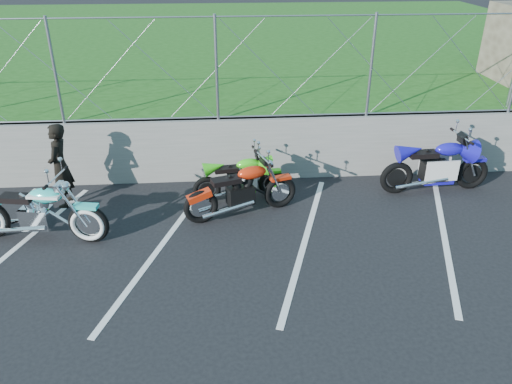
{
  "coord_description": "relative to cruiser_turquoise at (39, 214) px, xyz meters",
  "views": [
    {
      "loc": [
        1.02,
        -6.03,
        4.52
      ],
      "look_at": [
        1.59,
        1.3,
        0.77
      ],
      "focal_mm": 35.0,
      "sensor_mm": 36.0,
      "label": 1
    }
  ],
  "objects": [
    {
      "name": "ground",
      "position": [
        1.98,
        -1.34,
        -0.48
      ],
      "size": [
        90.0,
        90.0,
        0.0
      ],
      "primitive_type": "plane",
      "color": "black",
      "rests_on": "ground"
    },
    {
      "name": "sportbike_blue",
      "position": [
        7.24,
        1.27,
        0.02
      ],
      "size": [
        2.24,
        0.8,
        1.16
      ],
      "rotation": [
        0.0,
        0.0,
        0.06
      ],
      "color": "black",
      "rests_on": "ground"
    },
    {
      "name": "sportbike_green",
      "position": [
        3.37,
        1.21,
        -0.07
      ],
      "size": [
        1.81,
        0.64,
        0.94
      ],
      "rotation": [
        0.0,
        0.0,
        0.16
      ],
      "color": "black",
      "rests_on": "ground"
    },
    {
      "name": "person_standing",
      "position": [
        0.06,
        1.24,
        0.32
      ],
      "size": [
        0.4,
        0.6,
        1.6
      ],
      "primitive_type": "imported",
      "rotation": [
        0.0,
        0.0,
        -1.61
      ],
      "color": "black",
      "rests_on": "ground"
    },
    {
      "name": "parking_lines",
      "position": [
        3.18,
        -0.34,
        -0.47
      ],
      "size": [
        18.29,
        4.31,
        0.01
      ],
      "color": "silver",
      "rests_on": "ground"
    },
    {
      "name": "retaining_wall",
      "position": [
        1.98,
        2.16,
        0.17
      ],
      "size": [
        30.0,
        0.22,
        1.3
      ],
      "primitive_type": "cube",
      "color": "slate",
      "rests_on": "ground"
    },
    {
      "name": "chain_link_fence",
      "position": [
        1.98,
        2.16,
        1.82
      ],
      "size": [
        28.0,
        0.03,
        2.0
      ],
      "color": "gray",
      "rests_on": "retaining_wall"
    },
    {
      "name": "grass_field",
      "position": [
        1.98,
        12.16,
        0.17
      ],
      "size": [
        30.0,
        20.0,
        1.3
      ],
      "primitive_type": "cube",
      "color": "#1A4C14",
      "rests_on": "ground"
    },
    {
      "name": "cruiser_turquoise",
      "position": [
        0.0,
        0.0,
        0.0
      ],
      "size": [
        2.37,
        0.75,
        1.19
      ],
      "rotation": [
        0.0,
        0.0,
        -0.17
      ],
      "color": "black",
      "rests_on": "ground"
    },
    {
      "name": "naked_orange",
      "position": [
        3.38,
        0.59,
        -0.02
      ],
      "size": [
        2.09,
        0.86,
        1.07
      ],
      "rotation": [
        0.0,
        0.0,
        0.31
      ],
      "color": "black",
      "rests_on": "ground"
    }
  ]
}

